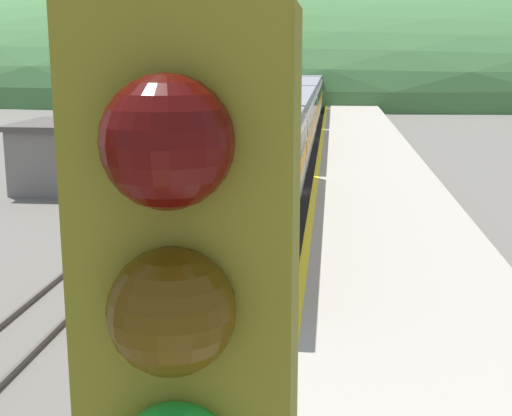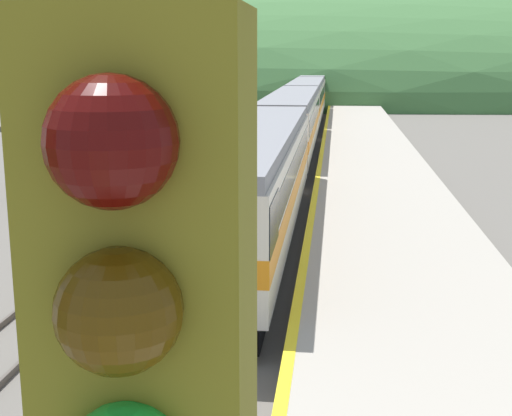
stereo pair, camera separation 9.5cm
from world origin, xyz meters
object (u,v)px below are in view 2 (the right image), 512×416
Objects in this scene: carriage_fourth at (314,90)px; express_train_lead_car at (253,184)px; carriage_fifth at (319,82)px; carriage_second at (292,124)px; carriage_third at (307,101)px.

express_train_lead_car is at bearing -90.00° from carriage_fourth.
carriage_fourth is 1.00× the size of carriage_fifth.
carriage_second is 1.00× the size of carriage_fifth.
express_train_lead_car is 0.94× the size of carriage_second.
carriage_second and carriage_third have the same top height.
carriage_third is 21.43m from carriage_fourth.
carriage_second is 1.00× the size of carriage_fourth.
carriage_fourth is (0.00, 21.43, 0.00)m from carriage_third.
carriage_fifth is (0.00, 85.31, -0.01)m from express_train_lead_car.
express_train_lead_car reaches higher than carriage_fourth.
carriage_fourth is at bearing 90.00° from carriage_third.
carriage_second is at bearing -90.00° from carriage_third.
carriage_third and carriage_fourth have the same top height.
carriage_second is at bearing 90.00° from express_train_lead_car.
carriage_fourth and carriage_fifth have the same top height.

